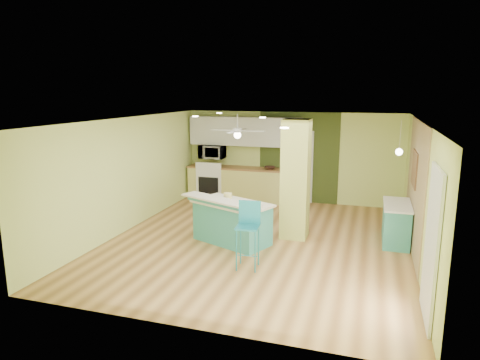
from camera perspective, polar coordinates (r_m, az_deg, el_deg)
name	(u,v)px	position (r m, az deg, el deg)	size (l,w,h in m)	color
floor	(259,241)	(8.98, 2.50, -8.16)	(6.00, 7.00, 0.01)	brown
ceiling	(260,120)	(8.46, 2.65, 8.03)	(6.00, 7.00, 0.01)	white
wall_back	(291,157)	(12.01, 6.88, 3.03)	(6.00, 0.01, 2.50)	#D5E87C
wall_front	(187,238)	(5.44, -7.02, -7.69)	(6.00, 0.01, 2.50)	#D5E87C
wall_left	(129,174)	(9.83, -14.62, 0.80)	(0.01, 7.00, 2.50)	#D5E87C
wall_right	(419,193)	(8.41, 22.79, -1.56)	(0.01, 7.00, 2.50)	#D5E87C
wood_panel	(415,186)	(8.99, 22.35, -0.71)	(0.02, 3.40, 2.50)	#917953
olive_accent	(298,158)	(11.95, 7.80, 2.97)	(2.20, 0.02, 2.50)	#3A491D
interior_door	(298,167)	(11.97, 7.75, 1.77)	(0.82, 0.05, 2.00)	silver
french_door	(431,246)	(6.25, 24.16, -8.00)	(0.04, 1.08, 2.10)	white
column	(295,179)	(8.98, 7.41, 0.07)	(0.55, 0.55, 2.50)	#B7BF58
kitchen_run	(244,184)	(12.16, 0.49, -0.51)	(3.25, 0.63, 0.94)	#D7D470
stove	(212,182)	(12.45, -3.71, -0.29)	(0.76, 0.66, 1.08)	white
upper_cabinets	(245,131)	(12.05, 0.67, 6.50)	(3.20, 0.34, 0.80)	silver
microwave	(212,152)	(12.31, -3.75, 3.78)	(0.70, 0.48, 0.39)	silver
ceiling_fan	(237,131)	(10.72, -0.34, 6.53)	(1.41, 1.41, 0.61)	silver
pendant_lamp	(399,152)	(9.01, 20.45, 3.56)	(0.14, 0.14, 0.69)	silver
wall_decor	(415,169)	(9.13, 22.26, 1.40)	(0.03, 0.90, 0.70)	brown
peninsula	(232,221)	(8.77, -1.13, -5.51)	(1.96, 1.56, 0.98)	teal
bar_stool	(249,224)	(7.48, 1.16, -5.85)	(0.42, 0.42, 1.18)	teal
side_counter	(396,223)	(9.36, 20.10, -5.40)	(0.54, 1.26, 0.81)	teal
fruit_bowl	(270,168)	(11.84, 4.00, 1.63)	(0.31, 0.31, 0.08)	#382017
canister	(228,197)	(8.74, -1.65, -2.30)	(0.17, 0.17, 0.17)	yellow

